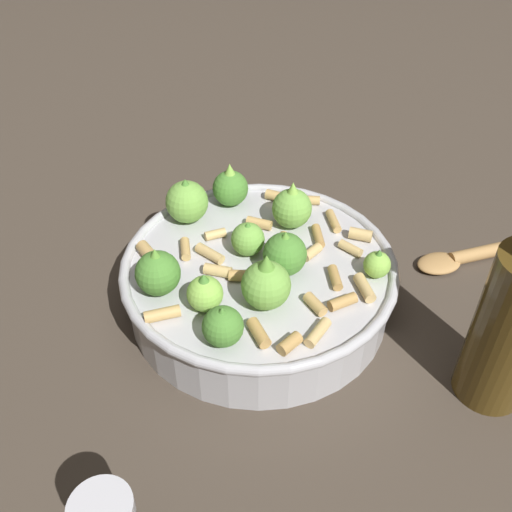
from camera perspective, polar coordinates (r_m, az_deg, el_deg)
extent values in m
plane|color=#42382D|center=(0.62, 0.00, -4.72)|extent=(2.40, 2.40, 0.00)
cylinder|color=#B7B7BC|center=(0.60, 0.00, -2.80)|extent=(0.27, 0.27, 0.06)
torus|color=#B7B7BC|center=(0.58, 0.00, -0.75)|extent=(0.28, 0.28, 0.01)
sphere|color=#75B247|center=(0.52, 0.67, -2.92)|extent=(0.05, 0.05, 0.05)
cone|color=#609E38|center=(0.51, 0.69, -0.89)|extent=(0.02, 0.02, 0.02)
sphere|color=#4C8933|center=(0.65, -2.82, 6.73)|extent=(0.04, 0.04, 0.04)
cone|color=#8CC64C|center=(0.64, -2.89, 8.37)|extent=(0.02, 0.02, 0.02)
sphere|color=#75B247|center=(0.62, 3.31, 4.74)|extent=(0.04, 0.04, 0.04)
cone|color=#8CC64C|center=(0.60, 3.39, 6.51)|extent=(0.02, 0.02, 0.02)
sphere|color=#75B247|center=(0.63, -7.15, 5.36)|extent=(0.05, 0.05, 0.05)
cone|color=#4C8933|center=(0.62, -7.31, 6.98)|extent=(0.02, 0.02, 0.02)
sphere|color=#4C8933|center=(0.50, -3.66, -7.00)|extent=(0.04, 0.04, 0.04)
cone|color=#4C8933|center=(0.48, -3.75, -5.64)|extent=(0.01, 0.01, 0.01)
sphere|color=#8CC64C|center=(0.57, 11.63, -0.84)|extent=(0.03, 0.03, 0.03)
cone|color=#4C8933|center=(0.56, 11.81, 0.20)|extent=(0.01, 0.01, 0.01)
sphere|color=#4C8933|center=(0.55, -10.04, -1.68)|extent=(0.04, 0.04, 0.04)
cone|color=#609E38|center=(0.53, -10.30, 0.00)|extent=(0.02, 0.02, 0.02)
sphere|color=#75B247|center=(0.58, -1.11, 1.69)|extent=(0.03, 0.03, 0.03)
cone|color=#4C8933|center=(0.57, -1.13, 2.90)|extent=(0.02, 0.02, 0.01)
sphere|color=#8CC64C|center=(0.53, -5.42, -3.74)|extent=(0.03, 0.03, 0.03)
cone|color=#4C8933|center=(0.51, -5.54, -2.40)|extent=(0.02, 0.02, 0.01)
sphere|color=#4C8933|center=(0.56, 2.57, 0.17)|extent=(0.04, 0.04, 0.04)
cone|color=#609E38|center=(0.54, 2.63, 1.78)|extent=(0.02, 0.02, 0.01)
cylinder|color=tan|center=(0.53, -9.62, -5.71)|extent=(0.02, 0.03, 0.01)
cylinder|color=tan|center=(0.61, 5.91, 2.00)|extent=(0.03, 0.01, 0.01)
cylinder|color=tan|center=(0.51, 5.82, -7.57)|extent=(0.03, 0.03, 0.01)
cylinder|color=tan|center=(0.59, -7.32, 0.71)|extent=(0.03, 0.01, 0.01)
cylinder|color=tan|center=(0.53, 5.57, -4.78)|extent=(0.03, 0.02, 0.01)
cylinder|color=tan|center=(0.66, 2.03, 5.90)|extent=(0.02, 0.03, 0.01)
cylinder|color=tan|center=(0.54, 8.28, -4.52)|extent=(0.02, 0.03, 0.01)
cylinder|color=tan|center=(0.59, 5.29, 0.39)|extent=(0.02, 0.02, 0.01)
cylinder|color=tan|center=(0.56, -4.13, -1.45)|extent=(0.02, 0.03, 0.01)
cylinder|color=tan|center=(0.61, -4.35, 2.17)|extent=(0.02, 0.02, 0.01)
cylinder|color=tan|center=(0.59, -10.99, 0.33)|extent=(0.03, 0.03, 0.01)
cylinder|color=tan|center=(0.59, -4.90, 0.24)|extent=(0.03, 0.03, 0.01)
cylinder|color=tan|center=(0.63, 7.43, 3.47)|extent=(0.03, 0.01, 0.01)
cylinder|color=tan|center=(0.66, 5.03, 5.55)|extent=(0.01, 0.02, 0.01)
cylinder|color=tan|center=(0.62, -0.04, 3.28)|extent=(0.02, 0.03, 0.01)
cylinder|color=tan|center=(0.60, 2.02, 1.31)|extent=(0.03, 0.02, 0.01)
cylinder|color=tan|center=(0.51, 0.24, -7.65)|extent=(0.03, 0.02, 0.01)
cylinder|color=tan|center=(0.56, -1.37, -1.98)|extent=(0.01, 0.03, 0.01)
cylinder|color=tan|center=(0.55, 10.42, -3.12)|extent=(0.03, 0.02, 0.01)
cylinder|color=tan|center=(0.60, 9.08, 0.75)|extent=(0.02, 0.03, 0.01)
cylinder|color=tan|center=(0.61, 10.06, 2.12)|extent=(0.02, 0.03, 0.01)
cylinder|color=tan|center=(0.50, 3.01, -8.68)|extent=(0.02, 0.02, 0.01)
cylinder|color=tan|center=(0.56, 7.55, -2.14)|extent=(0.03, 0.01, 0.01)
cylinder|color=silver|center=(0.41, -15.58, -23.16)|extent=(0.04, 0.04, 0.01)
cylinder|color=#4C3814|center=(0.53, 23.63, -6.82)|extent=(0.06, 0.06, 0.16)
cylinder|color=#B2844C|center=(0.74, 23.96, 0.92)|extent=(0.06, 0.16, 0.02)
ellipsoid|color=#B2844C|center=(0.69, 17.47, -0.70)|extent=(0.05, 0.06, 0.01)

